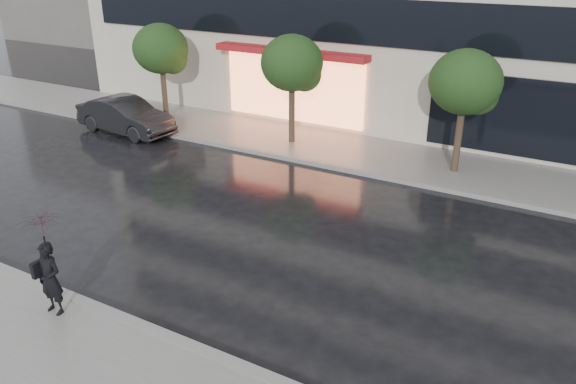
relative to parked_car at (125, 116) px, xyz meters
The scene contains 9 objects.
ground 12.29m from the parked_car, 40.72° to the right, with size 120.00×120.00×0.00m, color black.
sidewalk_far 9.59m from the parked_car, 13.59° to the left, with size 60.00×3.50×0.12m, color slate.
curb_near 12.96m from the parked_car, 44.08° to the right, with size 60.00×0.25×0.14m, color gray.
curb_far 9.33m from the parked_car, ahead, with size 60.00×0.25×0.14m, color gray.
tree_far_west 3.03m from the parked_car, 79.99° to the left, with size 2.20×2.20×3.99m.
tree_mid_west 7.04m from the parked_car, 17.68° to the left, with size 2.20×2.20×3.99m.
tree_mid_east 12.72m from the parked_car, ahead, with size 2.20×2.20×3.99m.
parked_car is the anchor object (origin of this frame).
pedestrian_with_umbrella 12.08m from the parked_car, 52.08° to the right, with size 0.85×0.87×2.14m.
Camera 1 is at (6.63, -7.26, 6.79)m, focal length 35.00 mm.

